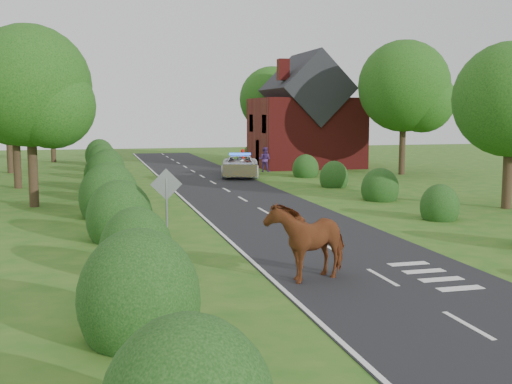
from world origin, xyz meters
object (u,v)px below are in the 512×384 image
object	(u,v)px
road_sign	(166,195)
pedestrian_purple	(265,160)
police_van	(240,166)
pedestrian_red	(242,161)
cow	(307,246)

from	to	relation	value
road_sign	pedestrian_purple	world-z (taller)	road_sign
police_van	pedestrian_purple	world-z (taller)	pedestrian_purple
police_van	pedestrian_red	bearing A→B (deg)	86.81
pedestrian_purple	pedestrian_red	bearing A→B (deg)	45.46
road_sign	pedestrian_red	distance (m)	25.28
pedestrian_purple	police_van	bearing A→B (deg)	81.82
road_sign	pedestrian_purple	size ratio (longest dim) A/B	1.39
cow	pedestrian_purple	distance (m)	30.57
road_sign	pedestrian_purple	bearing A→B (deg)	67.45
road_sign	cow	xyz separation A→B (m)	(3.08, -5.45, -0.78)
cow	police_van	distance (m)	27.05
police_van	pedestrian_red	size ratio (longest dim) A/B	3.32
road_sign	police_van	distance (m)	22.53
road_sign	police_van	world-z (taller)	road_sign
cow	pedestrian_red	distance (m)	29.78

